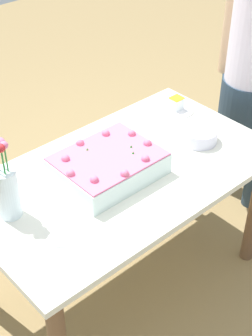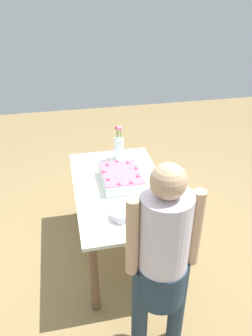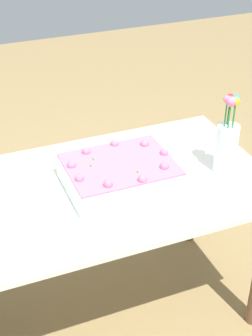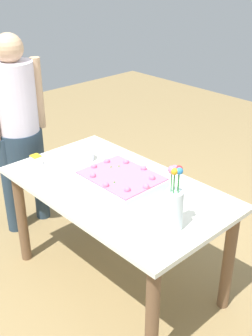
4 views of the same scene
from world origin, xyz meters
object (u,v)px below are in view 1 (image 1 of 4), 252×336
sheet_cake (108,165)px  fruit_bowl (199,135)px  serving_plate_with_slice (176,107)px  cake_knife (63,245)px  flower_vase (6,188)px

sheet_cake → fruit_bowl: sheet_cake is taller
serving_plate_with_slice → cake_knife: 1.09m
sheet_cake → serving_plate_with_slice: size_ratio=2.37×
sheet_cake → cake_knife: (0.40, 0.21, -0.05)m
flower_vase → cake_knife: bearing=100.3°
cake_knife → fruit_bowl: fruit_bowl is taller
sheet_cake → cake_knife: bearing=28.0°
flower_vase → fruit_bowl: (-0.94, 0.15, -0.10)m
sheet_cake → cake_knife: 0.45m
serving_plate_with_slice → fruit_bowl: bearing=65.1°
flower_vase → fruit_bowl: bearing=170.7°
flower_vase → serving_plate_with_slice: bearing=-173.8°
serving_plate_with_slice → cake_knife: (1.01, 0.39, -0.02)m
serving_plate_with_slice → sheet_cake: bearing=16.4°
fruit_bowl → sheet_cake: bearing=-10.2°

